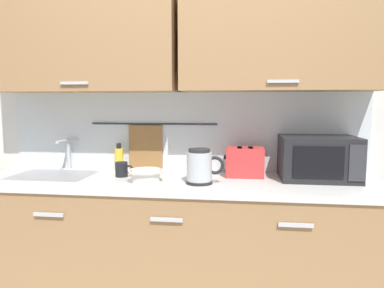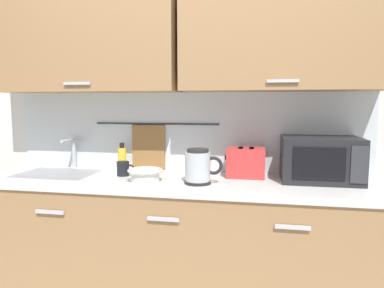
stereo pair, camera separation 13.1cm
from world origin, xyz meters
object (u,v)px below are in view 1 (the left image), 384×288
at_px(microwave, 318,158).
at_px(toaster, 245,162).
at_px(electric_kettle, 200,167).
at_px(mug_near_sink, 122,169).
at_px(mixing_bowl, 146,175).
at_px(dish_soap_bottle, 119,159).

distance_m(microwave, toaster, 0.45).
bearing_deg(electric_kettle, microwave, 16.61).
height_order(electric_kettle, toaster, electric_kettle).
bearing_deg(mug_near_sink, electric_kettle, -14.55).
bearing_deg(mixing_bowl, mug_near_sink, 144.65).
relative_size(microwave, mixing_bowl, 2.15).
relative_size(electric_kettle, mug_near_sink, 1.89).
xyz_separation_m(electric_kettle, mug_near_sink, (-0.52, 0.14, -0.05)).
relative_size(microwave, mug_near_sink, 3.83).
relative_size(electric_kettle, toaster, 0.89).
distance_m(mug_near_sink, toaster, 0.80).
xyz_separation_m(mixing_bowl, toaster, (0.60, 0.25, 0.05)).
bearing_deg(toaster, mixing_bowl, -157.31).
height_order(electric_kettle, mixing_bowl, electric_kettle).
xyz_separation_m(electric_kettle, dish_soap_bottle, (-0.61, 0.33, -0.01)).
xyz_separation_m(microwave, toaster, (-0.45, 0.03, -0.04)).
height_order(mug_near_sink, toaster, toaster).
xyz_separation_m(mug_near_sink, toaster, (0.79, 0.11, 0.05)).
distance_m(dish_soap_bottle, toaster, 0.88).
relative_size(mug_near_sink, toaster, 0.47).
xyz_separation_m(mug_near_sink, mixing_bowl, (0.20, -0.14, -0.00)).
height_order(microwave, mug_near_sink, microwave).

